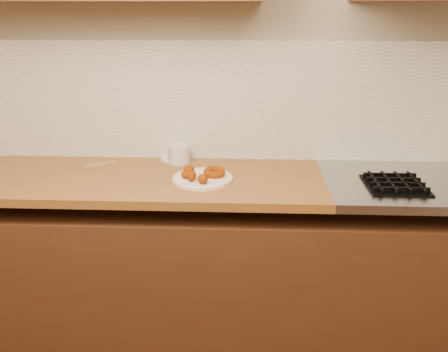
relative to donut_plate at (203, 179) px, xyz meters
The scene contains 11 objects.
wall_back 0.57m from the donut_plate, 79.79° to the left, with size 4.00×0.02×2.70m, color tan.
base_cabinet 0.53m from the donut_plate, 35.92° to the left, with size 3.60×0.60×0.77m, color #482A13.
butcher_block 0.59m from the donut_plate, behind, with size 2.30×0.62×0.04m, color #9C5F2D.
backsplash 0.46m from the donut_plate, 79.45° to the left, with size 3.60×0.02×0.60m, color silver.
donut_plate is the anchor object (origin of this frame).
ring_donut 0.06m from the donut_plate, 22.32° to the left, with size 0.10×0.10×0.03m, color #9F4000.
fried_dough_chunks 0.06m from the donut_plate, 151.41° to the right, with size 0.15×0.19×0.05m.
plastic_tub 0.29m from the donut_plate, 119.27° to the left, with size 0.11×0.11×0.09m, color silver.
tub_lid 0.36m from the donut_plate, 118.54° to the left, with size 0.15×0.15×0.01m, color white.
brass_jar_lid 0.16m from the donut_plate, 111.13° to the left, with size 0.07×0.07×0.01m, color #9C6D1B.
wooden_utensil 0.56m from the donut_plate, 161.25° to the left, with size 0.18×0.02×0.01m, color #9B7C4B.
Camera 1 is at (0.13, -0.39, 1.66)m, focal length 38.00 mm.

